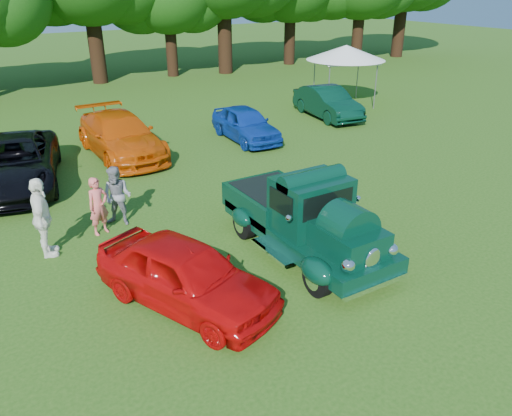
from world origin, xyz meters
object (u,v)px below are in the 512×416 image
hero_pickup (304,219)px  back_car_blue (246,124)px  back_car_green (328,102)px  spectator_white (42,218)px  canopy_tent (346,53)px  back_car_orange (121,136)px  red_convertible (186,274)px  spectator_grey (117,196)px  back_car_black (13,163)px  spectator_pink (98,206)px

hero_pickup → back_car_blue: 9.30m
back_car_blue → back_car_green: size_ratio=0.91×
spectator_white → canopy_tent: size_ratio=0.38×
back_car_orange → canopy_tent: bearing=9.0°
back_car_green → spectator_white: spectator_white is taller
red_convertible → back_car_blue: 11.38m
red_convertible → spectator_white: 4.06m
spectator_white → spectator_grey: bearing=-57.7°
back_car_black → back_car_orange: (3.79, 1.16, -0.00)m
red_convertible → back_car_green: (11.91, 10.26, 0.03)m
spectator_grey → canopy_tent: canopy_tent is taller
canopy_tent → red_convertible: bearing=-140.1°
red_convertible → back_car_black: (-1.94, 8.66, 0.08)m
back_car_orange → back_car_blue: (4.93, -0.68, -0.09)m
back_car_blue → spectator_white: (-8.76, -5.62, 0.30)m
back_car_black → spectator_pink: 4.86m
hero_pickup → red_convertible: size_ratio=1.24×
back_car_blue → red_convertible: bearing=-123.0°
back_car_orange → canopy_tent: size_ratio=1.03×
back_car_green → spectator_pink: spectator_pink is taller
hero_pickup → spectator_white: bearing=150.5°
back_car_blue → canopy_tent: canopy_tent is taller
spectator_white → canopy_tent: (16.35, 8.47, 1.63)m
spectator_pink → spectator_grey: bearing=6.7°
back_car_blue → canopy_tent: size_ratio=0.77×
back_car_black → spectator_pink: size_ratio=3.62×
spectator_grey → spectator_white: 2.11m
hero_pickup → back_car_orange: hero_pickup is taller
back_car_black → back_car_orange: size_ratio=1.05×
hero_pickup → back_car_blue: size_ratio=1.27×
back_car_blue → spectator_white: bearing=-143.8°
back_car_black → back_car_blue: back_car_black is taller
hero_pickup → spectator_grey: size_ratio=3.09×
spectator_white → back_car_orange: bearing=-19.2°
back_car_blue → spectator_pink: size_ratio=2.58×
back_car_blue → canopy_tent: (7.58, 2.84, 1.93)m
hero_pickup → spectator_pink: (-3.88, 3.46, -0.08)m
spectator_pink → spectator_white: 1.49m
back_car_blue → spectator_grey: spectator_grey is taller
back_car_orange → back_car_green: back_car_orange is taller
spectator_white → hero_pickup: bearing=-107.5°
spectator_pink → canopy_tent: canopy_tent is taller
back_car_green → canopy_tent: size_ratio=0.84×
back_car_orange → spectator_white: size_ratio=2.71×
back_car_black → back_car_blue: size_ratio=1.40×
back_car_blue → hero_pickup: bearing=-108.5°
red_convertible → back_car_blue: red_convertible is taller
hero_pickup → spectator_white: size_ratio=2.56×
red_convertible → back_car_blue: (6.77, 9.15, -0.01)m
hero_pickup → back_car_black: hero_pickup is taller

